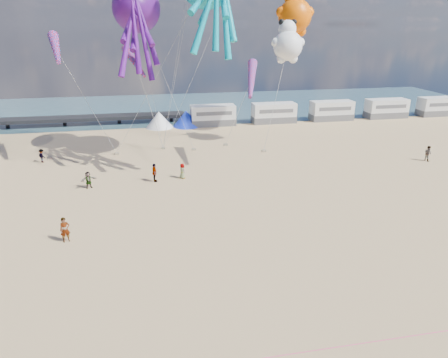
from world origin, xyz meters
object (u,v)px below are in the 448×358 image
(tent_white, at_px, (159,120))
(beachgoer_2, at_px, (42,156))
(beachgoer_3, at_px, (154,173))
(motorhome_3, at_px, (386,108))
(tent_blue, at_px, (186,118))
(windsock_mid, at_px, (251,79))
(sandbag_a, at_px, (117,153))
(standing_person, at_px, (65,230))
(motorhome_0, at_px, (213,115))
(sandbag_e, at_px, (163,148))
(motorhome_2, at_px, (332,111))
(sandbag_b, at_px, (194,149))
(windsock_right, at_px, (135,62))
(kite_octopus_purple, at_px, (136,8))
(windsock_left, at_px, (56,48))
(motorhome_4, at_px, (438,106))
(beachgoer_1, at_px, (428,153))
(beachgoer_6, at_px, (182,171))
(motorhome_1, at_px, (274,113))
(sandbag_d, at_px, (226,145))
(beachgoer_4, at_px, (88,180))
(kite_panda, at_px, (288,46))
(sandbag_c, at_px, (264,151))
(kite_teddy_orange, at_px, (295,16))

(tent_white, bearing_deg, beachgoer_2, -134.12)
(tent_white, xyz_separation_m, beachgoer_3, (-1.23, -21.85, -0.29))
(beachgoer_3, bearing_deg, motorhome_3, -64.31)
(tent_blue, bearing_deg, beachgoer_3, -103.47)
(tent_blue, xyz_separation_m, windsock_mid, (4.96, -18.77, 7.91))
(sandbag_a, bearing_deg, standing_person, -96.40)
(motorhome_0, relative_size, windsock_mid, 1.05)
(beachgoer_2, xyz_separation_m, sandbag_a, (7.88, 1.43, -0.64))
(sandbag_a, height_order, sandbag_e, same)
(motorhome_2, xyz_separation_m, motorhome_3, (9.50, 0.00, 0.00))
(sandbag_b, xyz_separation_m, windsock_right, (-6.07, -4.54, 10.68))
(kite_octopus_purple, distance_m, windsock_left, 9.14)
(sandbag_b, bearing_deg, motorhome_4, 16.16)
(kite_octopus_purple, bearing_deg, beachgoer_1, -23.64)
(tent_white, bearing_deg, beachgoer_6, -86.04)
(motorhome_4, relative_size, windsock_right, 1.32)
(tent_blue, bearing_deg, motorhome_1, 0.00)
(standing_person, height_order, windsock_mid, windsock_mid)
(motorhome_3, height_order, sandbag_a, motorhome_3)
(motorhome_4, xyz_separation_m, sandbag_d, (-38.17, -11.02, -1.39))
(windsock_left, bearing_deg, motorhome_0, 26.34)
(tent_white, xyz_separation_m, standing_person, (-7.63, -32.25, -0.28))
(beachgoer_4, bearing_deg, sandbag_a, 53.46)
(motorhome_4, height_order, sandbag_a, motorhome_4)
(beachgoer_3, xyz_separation_m, sandbag_b, (4.90, 9.59, -0.80))
(tent_white, relative_size, sandbag_b, 8.00)
(standing_person, distance_m, kite_panda, 31.92)
(standing_person, bearing_deg, tent_white, 59.24)
(motorhome_0, relative_size, motorhome_1, 1.00)
(sandbag_a, bearing_deg, windsock_right, -56.73)
(beachgoer_4, distance_m, sandbag_a, 10.33)
(motorhome_1, distance_m, windsock_right, 27.66)
(standing_person, xyz_separation_m, sandbag_b, (11.30, 19.99, -0.81))
(sandbag_b, bearing_deg, beachgoer_2, -175.20)
(beachgoer_2, relative_size, kite_octopus_purple, 0.13)
(beachgoer_1, distance_m, sandbag_e, 30.46)
(motorhome_4, height_order, beachgoer_3, motorhome_4)
(motorhome_0, distance_m, beachgoer_6, 22.43)
(sandbag_a, xyz_separation_m, sandbag_c, (17.21, -2.18, 0.00))
(motorhome_1, height_order, beachgoer_6, motorhome_1)
(motorhome_3, relative_size, sandbag_e, 13.20)
(tent_blue, height_order, kite_panda, kite_panda)
(sandbag_e, bearing_deg, sandbag_a, -167.32)
(beachgoer_2, relative_size, windsock_left, 0.23)
(motorhome_2, distance_m, motorhome_4, 19.00)
(motorhome_0, bearing_deg, kite_teddy_orange, -42.41)
(beachgoer_6, bearing_deg, kite_panda, -85.10)
(windsock_right, bearing_deg, sandbag_e, 44.08)
(motorhome_4, bearing_deg, beachgoer_2, -167.00)
(beachgoer_4, bearing_deg, beachgoer_6, -19.82)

